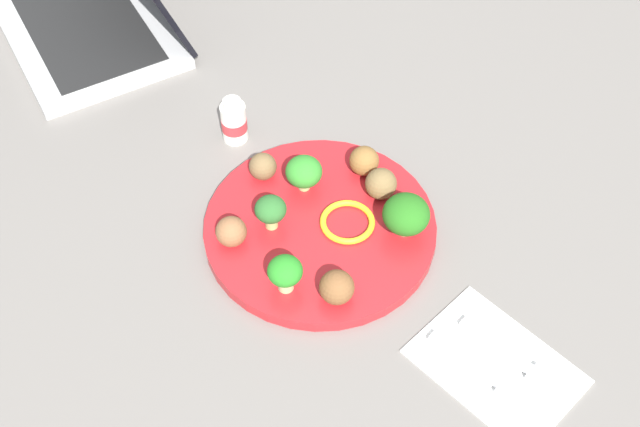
{
  "coord_description": "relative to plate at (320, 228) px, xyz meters",
  "views": [
    {
      "loc": [
        0.45,
        -0.42,
        0.8
      ],
      "look_at": [
        0.0,
        0.0,
        0.04
      ],
      "focal_mm": 46.69,
      "sensor_mm": 36.0,
      "label": 1
    }
  ],
  "objects": [
    {
      "name": "broccoli_floret_back_left",
      "position": [
        0.04,
        -0.09,
        0.04
      ],
      "size": [
        0.04,
        0.04,
        0.05
      ],
      "color": "#ACC481",
      "rests_on": "plate"
    },
    {
      "name": "ground_plane",
      "position": [
        0.0,
        0.0,
        -0.01
      ],
      "size": [
        4.0,
        4.0,
        0.0
      ],
      "primitive_type": "plane",
      "color": "slate"
    },
    {
      "name": "napkin",
      "position": [
        0.26,
        0.02,
        -0.01
      ],
      "size": [
        0.17,
        0.13,
        0.01
      ],
      "primitive_type": "cube",
      "rotation": [
        0.0,
        0.0,
        0.03
      ],
      "color": "white",
      "rests_on": "ground_plane"
    },
    {
      "name": "meatball_near_rim",
      "position": [
        0.02,
        0.09,
        0.03
      ],
      "size": [
        0.04,
        0.04,
        0.04
      ],
      "primitive_type": "sphere",
      "color": "brown",
      "rests_on": "plate"
    },
    {
      "name": "yogurt_bottle",
      "position": [
        -0.19,
        0.03,
        0.02
      ],
      "size": [
        0.03,
        0.03,
        0.07
      ],
      "color": "white",
      "rests_on": "ground_plane"
    },
    {
      "name": "meatball_back_right",
      "position": [
        -0.1,
        -0.0,
        0.03
      ],
      "size": [
        0.03,
        0.03,
        0.03
      ],
      "primitive_type": "sphere",
      "color": "brown",
      "rests_on": "plate"
    },
    {
      "name": "broccoli_floret_near_rim",
      "position": [
        0.08,
        0.07,
        0.04
      ],
      "size": [
        0.06,
        0.06,
        0.06
      ],
      "color": "#99C26E",
      "rests_on": "plate"
    },
    {
      "name": "broccoli_floret_far_rim",
      "position": [
        -0.06,
        0.02,
        0.04
      ],
      "size": [
        0.05,
        0.05,
        0.05
      ],
      "color": "#9DBE6E",
      "rests_on": "plate"
    },
    {
      "name": "laptop",
      "position": [
        -0.52,
        0.03,
        0.03
      ],
      "size": [
        0.36,
        0.29,
        0.2
      ],
      "color": "#B8B8B8",
      "rests_on": "ground_plane"
    },
    {
      "name": "pepper_ring_near_rim",
      "position": [
        0.02,
        0.02,
        0.01
      ],
      "size": [
        0.09,
        0.09,
        0.01
      ],
      "primitive_type": "torus",
      "rotation": [
        0.0,
        0.0,
        3.64
      ],
      "color": "yellow",
      "rests_on": "plate"
    },
    {
      "name": "meatball_center",
      "position": [
        0.09,
        -0.06,
        0.03
      ],
      "size": [
        0.04,
        0.04,
        0.04
      ],
      "primitive_type": "sphere",
      "color": "brown",
      "rests_on": "plate"
    },
    {
      "name": "fork",
      "position": [
        0.27,
        0.03,
        -0.0
      ],
      "size": [
        0.12,
        0.03,
        0.01
      ],
      "color": "silver",
      "rests_on": "napkin"
    },
    {
      "name": "knife",
      "position": [
        0.27,
        -0.0,
        -0.0
      ],
      "size": [
        0.15,
        0.03,
        0.01
      ],
      "color": "silver",
      "rests_on": "napkin"
    },
    {
      "name": "meatball_back_left",
      "position": [
        -0.05,
        -0.09,
        0.03
      ],
      "size": [
        0.04,
        0.04,
        0.04
      ],
      "primitive_type": "sphere",
      "color": "brown",
      "rests_on": "plate"
    },
    {
      "name": "broccoli_floret_center",
      "position": [
        -0.04,
        -0.04,
        0.04
      ],
      "size": [
        0.04,
        0.04,
        0.05
      ],
      "color": "#A6BC6A",
      "rests_on": "plate"
    },
    {
      "name": "plate",
      "position": [
        0.0,
        0.0,
        0.0
      ],
      "size": [
        0.28,
        0.28,
        0.02
      ],
      "primitive_type": "cylinder",
      "color": "red",
      "rests_on": "ground_plane"
    },
    {
      "name": "meatball_mid_left",
      "position": [
        -0.03,
        0.1,
        0.03
      ],
      "size": [
        0.04,
        0.04,
        0.04
      ],
      "primitive_type": "sphere",
      "color": "brown",
      "rests_on": "plate"
    }
  ]
}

